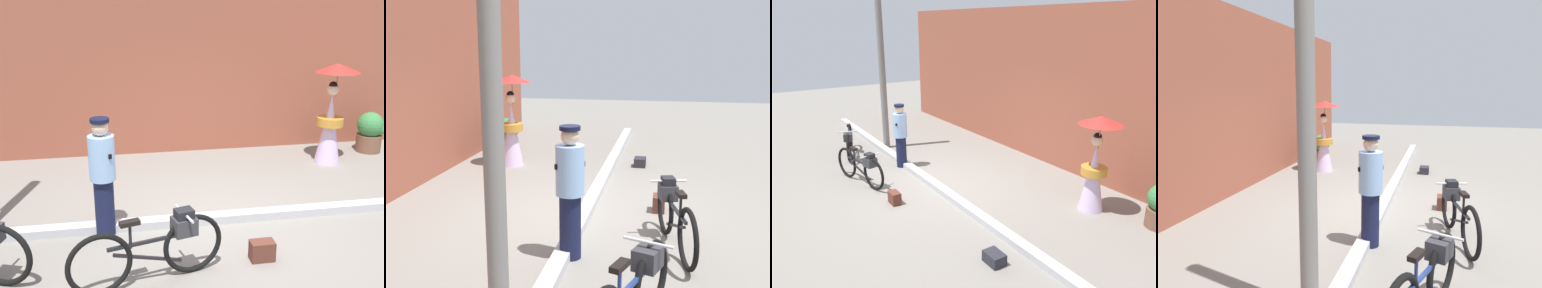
# 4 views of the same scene
# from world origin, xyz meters

# --- Properties ---
(ground_plane) EXTENTS (30.00, 30.00, 0.00)m
(ground_plane) POSITION_xyz_m (0.00, 0.00, 0.00)
(ground_plane) COLOR gray
(building_wall) EXTENTS (14.00, 0.40, 3.93)m
(building_wall) POSITION_xyz_m (0.00, 3.42, 1.97)
(building_wall) COLOR brown
(building_wall) RESTS_ON ground_plane
(sidewalk_curb) EXTENTS (14.00, 0.20, 0.12)m
(sidewalk_curb) POSITION_xyz_m (0.00, 0.00, 0.06)
(sidewalk_curb) COLOR #B2B2B7
(sidewalk_curb) RESTS_ON ground_plane
(bicycle_near_officer) EXTENTS (1.77, 0.60, 0.82)m
(bicycle_near_officer) POSITION_xyz_m (-1.02, -1.29, 0.43)
(bicycle_near_officer) COLOR black
(bicycle_near_officer) RESTS_ON ground_plane
(bicycle_far_side) EXTENTS (1.68, 0.69, 0.83)m
(bicycle_far_side) POSITION_xyz_m (-3.11, -0.93, 0.42)
(bicycle_far_side) COLOR black
(bicycle_far_side) RESTS_ON ground_plane
(person_officer) EXTENTS (0.34, 0.34, 1.61)m
(person_officer) POSITION_xyz_m (-1.56, -0.08, 0.86)
(person_officer) COLOR #141938
(person_officer) RESTS_ON ground_plane
(person_with_parasol) EXTENTS (0.80, 0.80, 1.90)m
(person_with_parasol) POSITION_xyz_m (2.65, 2.06, 0.96)
(person_with_parasol) COLOR silver
(person_with_parasol) RESTS_ON ground_plane
(backpack_on_pavement) EXTENTS (0.29, 0.18, 0.25)m
(backpack_on_pavement) POSITION_xyz_m (0.30, -1.08, 0.13)
(backpack_on_pavement) COLOR #592D23
(backpack_on_pavement) RESTS_ON ground_plane
(backpack_spare) EXTENTS (0.33, 0.24, 0.18)m
(backpack_spare) POSITION_xyz_m (3.03, -0.62, 0.10)
(backpack_spare) COLOR #26262D
(backpack_spare) RESTS_ON ground_plane
(utility_pole) EXTENTS (0.18, 0.18, 4.80)m
(utility_pole) POSITION_xyz_m (-3.26, 0.20, 2.40)
(utility_pole) COLOR slate
(utility_pole) RESTS_ON ground_plane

